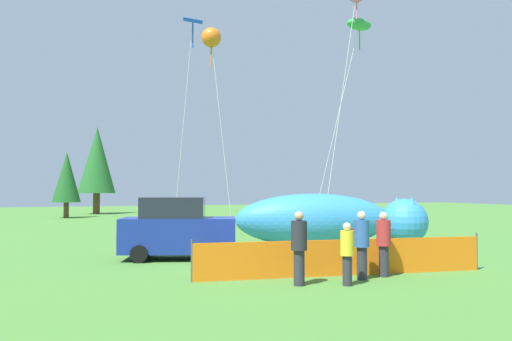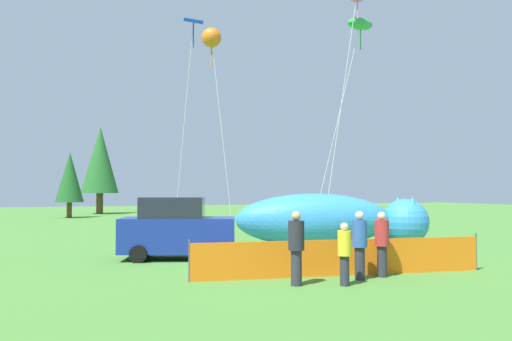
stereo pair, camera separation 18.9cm
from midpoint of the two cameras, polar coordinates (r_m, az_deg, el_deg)
name	(u,v)px [view 1 (the left image)]	position (r m, az deg, el deg)	size (l,w,h in m)	color
ground_plane	(272,264)	(16.67, 1.46, -10.59)	(120.00, 120.00, 0.00)	#477F33
parked_car	(178,229)	(17.81, -9.26, -6.63)	(4.27, 2.82, 2.17)	navy
folding_chair	(359,239)	(19.40, 11.38, -7.70)	(0.67, 0.67, 0.94)	maroon
inflatable_cat	(329,222)	(21.93, 8.14, -5.81)	(8.51, 4.13, 2.26)	#338CD8
safety_fence	(344,258)	(14.54, 9.70, -9.78)	(8.61, 1.22, 1.12)	orange
spectator_in_yellow_shirt	(347,251)	(13.02, 9.96, -9.06)	(0.35, 0.35, 1.60)	#2D2D38
spectator_in_red_shirt	(384,241)	(14.53, 14.02, -7.85)	(0.40, 0.40, 1.81)	#2D2D38
spectator_in_black_shirt	(299,245)	(12.86, 4.52, -8.48)	(0.41, 0.41, 1.88)	#2D2D38
spectator_in_green_shirt	(362,242)	(13.94, 11.61, -8.03)	(0.40, 0.40, 1.85)	#2D2D38
kite_blue_box	(192,26)	(24.59, -7.51, 16.09)	(1.28, 1.35, 10.66)	silver
kite_green_fish	(359,25)	(26.40, 11.51, 15.97)	(4.20, 1.67, 11.23)	silver
kite_orange_flower	(211,39)	(22.44, -5.37, 14.79)	(1.40, 0.85, 9.45)	silver
horizon_tree_east	(97,160)	(52.24, -17.82, 1.12)	(3.65, 3.65, 8.71)	brown
horizon_tree_west	(67,177)	(45.79, -20.94, -0.74)	(2.37, 2.37, 5.65)	brown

